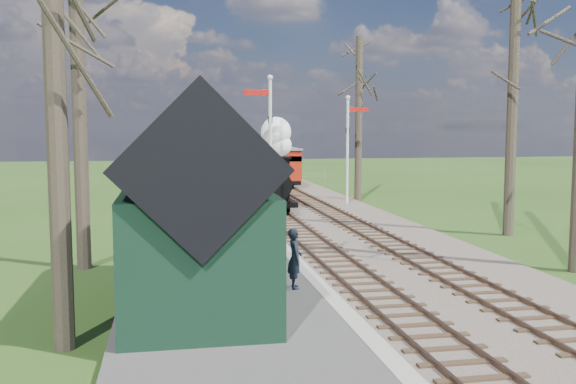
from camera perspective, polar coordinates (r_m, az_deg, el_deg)
name	(u,v)px	position (r m, az deg, el deg)	size (l,w,h in m)	color
ground	(454,363)	(11.94, 14.57, -14.51)	(140.00, 140.00, 0.00)	#2D4C17
distant_hills	(224,299)	(77.45, -5.70, -9.41)	(114.40, 48.00, 22.02)	#385B23
ballast_bed	(291,206)	(32.94, 0.23, -1.25)	(8.00, 60.00, 0.10)	brown
track_near	(266,206)	(32.72, -2.01, -1.22)	(1.60, 60.00, 0.15)	brown
track_far	(315,204)	(33.20, 2.43, -1.12)	(1.60, 60.00, 0.15)	brown
platform	(206,233)	(24.47, -7.32, -3.65)	(5.00, 44.00, 0.20)	#474442
coping_strip	(266,231)	(24.71, -1.98, -3.51)	(0.40, 44.00, 0.21)	#B2AD9E
station_shed	(195,211)	(14.23, -8.29, -1.68)	(3.25, 6.30, 4.78)	black
semaphore_near	(269,139)	(26.43, -1.74, 4.77)	(1.22, 0.24, 6.22)	silver
semaphore_far	(349,141)	(33.41, 5.43, 4.50)	(1.22, 0.24, 5.72)	silver
bare_trees	(361,93)	(21.16, 6.47, 8.76)	(15.51, 22.39, 12.00)	#382D23
fence_line	(241,176)	(46.53, -4.24, 1.42)	(12.60, 0.08, 1.00)	slate
locomotive	(273,172)	(30.10, -1.34, 1.82)	(1.74, 4.05, 4.34)	black
coach	(256,174)	(36.12, -2.87, 1.63)	(2.03, 6.95, 2.13)	black
red_carriage_a	(280,166)	(43.29, -0.69, 2.36)	(2.06, 5.09, 2.16)	black
red_carriage_b	(268,161)	(48.71, -1.81, 2.75)	(2.06, 5.09, 2.16)	black
sign_board	(247,251)	(17.68, -3.70, -5.27)	(0.13, 0.70, 1.03)	#0F4736
bench	(244,266)	(16.27, -3.90, -6.57)	(0.99, 1.64, 0.90)	#4F311C
person	(295,258)	(15.59, 0.60, -5.93)	(0.54, 0.35, 1.47)	black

